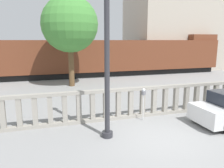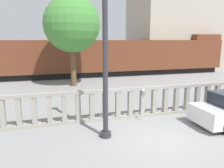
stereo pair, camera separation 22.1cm
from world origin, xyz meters
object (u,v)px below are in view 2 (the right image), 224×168
parking_meter (143,95)px  train_near (83,58)px  lamppost (105,43)px  tree_left (72,24)px

parking_meter → train_near: size_ratio=0.05×
train_near → parking_meter: bearing=-86.7°
lamppost → tree_left: (-0.16, 9.56, 1.24)m
parking_meter → tree_left: size_ratio=0.22×
lamppost → tree_left: bearing=91.0°
lamppost → train_near: lamppost is taller
lamppost → tree_left: tree_left is taller
parking_meter → tree_left: (-2.12, 8.40, 3.44)m
train_near → tree_left: tree_left is taller
tree_left → parking_meter: bearing=-75.8°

